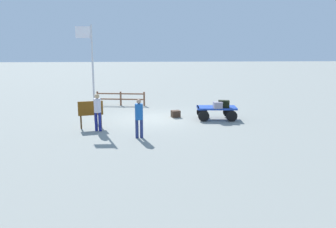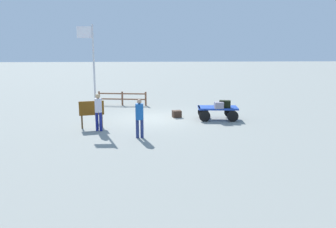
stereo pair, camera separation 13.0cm
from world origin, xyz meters
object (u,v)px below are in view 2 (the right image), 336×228
(luggage_cart, at_px, (217,110))
(suitcase_maroon, at_px, (225,104))
(worker_lead, at_px, (98,109))
(flagpole, at_px, (92,66))
(worker_trailing, at_px, (139,116))
(suitcase_tan, at_px, (177,114))
(suitcase_navy, at_px, (219,105))
(signboard, at_px, (92,110))

(luggage_cart, height_order, suitcase_maroon, suitcase_maroon)
(worker_lead, distance_m, flagpole, 2.79)
(suitcase_maroon, bearing_deg, worker_trailing, 36.69)
(suitcase_maroon, height_order, suitcase_tan, suitcase_maroon)
(suitcase_navy, xyz_separation_m, flagpole, (6.59, -0.19, 2.07))
(worker_trailing, relative_size, flagpole, 0.34)
(worker_trailing, bearing_deg, flagpole, -53.20)
(suitcase_tan, bearing_deg, flagpole, 11.63)
(worker_trailing, bearing_deg, suitcase_maroon, -143.31)
(suitcase_navy, bearing_deg, luggage_cart, -91.01)
(signboard, bearing_deg, worker_lead, 125.97)
(luggage_cart, xyz_separation_m, suitcase_maroon, (-0.35, 0.25, 0.39))
(worker_lead, bearing_deg, suitcase_tan, -143.63)
(suitcase_tan, height_order, worker_trailing, worker_trailing)
(suitcase_tan, distance_m, worker_lead, 4.94)
(suitcase_navy, relative_size, signboard, 0.35)
(luggage_cart, distance_m, signboard, 6.70)
(suitcase_tan, xyz_separation_m, worker_lead, (3.92, 2.88, 0.84))
(worker_lead, bearing_deg, suitcase_navy, -163.64)
(luggage_cart, height_order, worker_lead, worker_lead)
(flagpole, distance_m, signboard, 2.47)
(luggage_cart, height_order, signboard, signboard)
(worker_lead, height_order, flagpole, flagpole)
(luggage_cart, bearing_deg, worker_lead, 20.02)
(suitcase_maroon, distance_m, suitcase_tan, 2.76)
(suitcase_tan, relative_size, signboard, 0.41)
(worker_trailing, bearing_deg, suitcase_navy, -142.53)
(flagpole, bearing_deg, worker_trailing, 126.80)
(suitcase_tan, bearing_deg, suitcase_navy, 152.77)
(signboard, bearing_deg, flagpole, -85.67)
(signboard, bearing_deg, luggage_cart, -165.83)
(worker_trailing, distance_m, signboard, 3.07)
(suitcase_maroon, relative_size, worker_lead, 0.37)
(signboard, bearing_deg, suitcase_navy, -169.46)
(luggage_cart, bearing_deg, worker_trailing, 41.04)
(suitcase_tan, relative_size, flagpole, 0.11)
(flagpole, relative_size, signboard, 3.75)
(suitcase_navy, xyz_separation_m, signboard, (6.48, 1.21, 0.03))
(worker_trailing, height_order, flagpole, flagpole)
(luggage_cart, bearing_deg, flagpole, 2.10)
(suitcase_navy, bearing_deg, worker_lead, 16.36)
(worker_trailing, xyz_separation_m, flagpole, (2.49, -3.33, 1.93))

